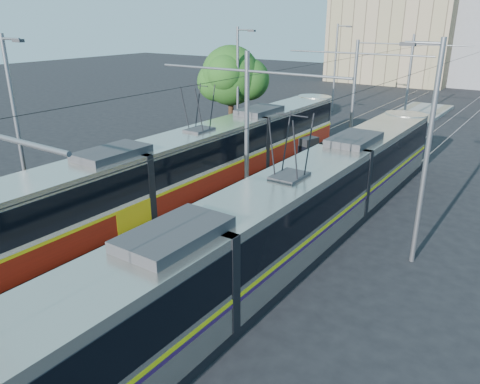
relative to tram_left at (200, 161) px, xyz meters
The scene contains 12 objects.
ground 9.96m from the tram_left, 68.47° to the right, with size 160.00×160.00×0.00m, color black.
platform 8.80m from the tram_left, 65.43° to the left, with size 4.00×50.00×0.30m, color gray.
tactile_strip_left 8.28m from the tram_left, 74.73° to the left, with size 0.70×50.00×0.01m, color gray.
tactile_strip_right 9.46m from the tram_left, 57.33° to the left, with size 0.70×50.00×0.01m, color gray.
rails 8.82m from the tram_left, 65.43° to the left, with size 8.71×70.00×0.03m.
tram_left is the anchor object (origin of this frame).
tram_right 8.13m from the tram_left, 27.62° to the right, with size 2.43×29.76×5.50m.
catenary 6.80m from the tram_left, 54.41° to the left, with size 9.20×70.00×7.00m.
street_lamps 12.65m from the tram_left, 73.14° to the left, with size 15.18×38.22×8.00m.
shelter 5.87m from the tram_left, 48.91° to the left, with size 0.86×1.15×2.28m.
tree 11.87m from the tram_left, 116.36° to the left, with size 4.66×4.31×6.77m.
building_left 51.62m from the tram_left, 97.17° to the left, with size 16.32×12.24×15.30m.
Camera 1 is at (11.06, -8.43, 8.60)m, focal length 35.00 mm.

